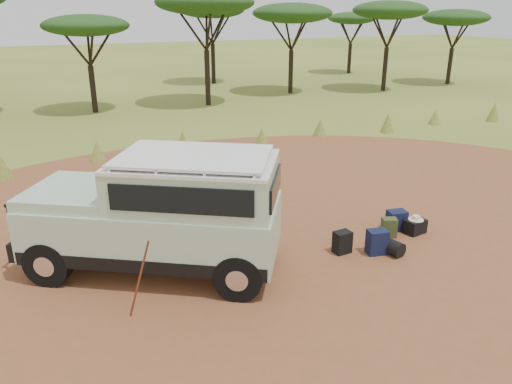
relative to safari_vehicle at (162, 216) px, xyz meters
name	(u,v)px	position (x,y,z in m)	size (l,w,h in m)	color
ground	(295,256)	(2.74, -0.56, -1.21)	(140.00, 140.00, 0.00)	#596B26
dirt_clearing	(295,256)	(2.74, -0.56, -1.20)	(23.00, 23.00, 0.01)	brown
grass_fringe	(187,144)	(2.86, 8.11, -0.80)	(36.60, 1.60, 0.90)	#596B26
acacia_treeline	(135,12)	(3.50, 19.25, 3.66)	(46.70, 13.20, 6.26)	black
safari_vehicle	(162,216)	(0.00, 0.00, 0.00)	(5.39, 4.39, 2.50)	#A7C3A6
walking_staff	(139,280)	(-0.79, -1.54, -0.45)	(0.04, 0.04, 1.57)	brown
backpack_black	(342,242)	(3.76, -0.85, -0.95)	(0.37, 0.27, 0.51)	black
backpack_navy	(377,242)	(4.44, -1.19, -0.93)	(0.43, 0.30, 0.56)	#111438
backpack_olive	(389,228)	(5.22, -0.60, -0.97)	(0.34, 0.24, 0.47)	#3A4821
duffel_navy	(396,220)	(5.64, -0.34, -0.96)	(0.44, 0.33, 0.49)	#111438
hard_case	(415,226)	(5.93, -0.68, -1.03)	(0.49, 0.35, 0.35)	black
stuff_sack	(395,248)	(4.75, -1.42, -1.04)	(0.34, 0.34, 0.34)	black
safari_hat	(416,218)	(5.93, -0.68, -0.82)	(0.36, 0.36, 0.10)	beige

